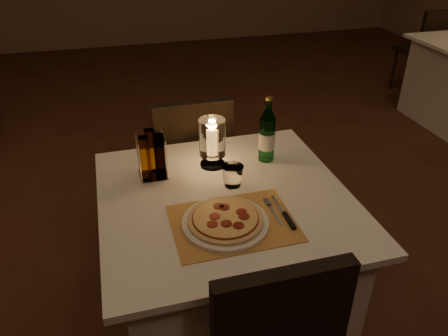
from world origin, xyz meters
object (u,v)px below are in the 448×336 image
object	(u,v)px
tumbler	(233,176)
pizza	(225,219)
plate	(225,222)
water_bottle	(267,136)
main_table	(225,263)
hurricane_candle	(212,139)
chair_far	(191,154)

from	to	relation	value
tumbler	pizza	bearing A→B (deg)	-111.90
plate	water_bottle	size ratio (longest dim) A/B	1.05
tumbler	water_bottle	distance (m)	0.28
plate	water_bottle	world-z (taller)	water_bottle
main_table	pizza	bearing A→B (deg)	-105.45
tumbler	main_table	bearing A→B (deg)	-125.96
water_bottle	hurricane_candle	size ratio (longest dim) A/B	1.36
hurricane_candle	pizza	bearing A→B (deg)	-97.97
chair_far	water_bottle	xyz separation A→B (m)	(0.26, -0.48, 0.31)
chair_far	hurricane_candle	distance (m)	0.56
water_bottle	chair_far	bearing A→B (deg)	118.59
hurricane_candle	chair_far	bearing A→B (deg)	91.34
main_table	chair_far	xyz separation A→B (m)	(-0.00, 0.71, 0.18)
pizza	hurricane_candle	bearing A→B (deg)	82.03
plate	hurricane_candle	world-z (taller)	hurricane_candle
chair_far	pizza	world-z (taller)	chair_far
plate	tumbler	xyz separation A→B (m)	(0.10, 0.25, 0.03)
pizza	hurricane_candle	size ratio (longest dim) A/B	1.25
water_bottle	pizza	bearing A→B (deg)	-126.65
chair_far	pizza	size ratio (longest dim) A/B	3.21
plate	water_bottle	bearing A→B (deg)	53.33
plate	chair_far	bearing A→B (deg)	86.80
hurricane_candle	main_table	bearing A→B (deg)	-92.45
main_table	water_bottle	bearing A→B (deg)	42.28
main_table	water_bottle	size ratio (longest dim) A/B	3.28
main_table	tumbler	xyz separation A→B (m)	(0.05, 0.07, 0.41)
plate	hurricane_candle	distance (m)	0.45
pizza	tumbler	world-z (taller)	tumbler
pizza	water_bottle	distance (m)	0.53
chair_far	plate	size ratio (longest dim) A/B	2.81
plate	water_bottle	distance (m)	0.53
pizza	hurricane_candle	distance (m)	0.45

